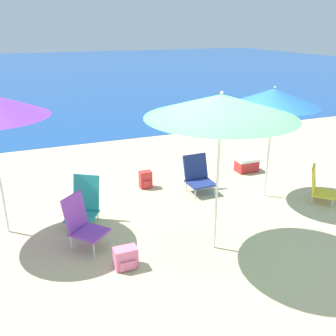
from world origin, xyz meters
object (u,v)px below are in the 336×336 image
(beach_chair_yellow, at_px, (318,186))
(beach_chair_teal, at_px, (84,203))
(beach_chair_navy, at_px, (198,175))
(cooler_box, at_px, (247,165))
(beach_chair_purple, at_px, (82,222))
(beach_umbrella_green, at_px, (221,106))
(backpack_red, at_px, (146,180))
(beach_umbrella_blue, at_px, (274,97))
(backpack_pink, at_px, (126,258))

(beach_chair_yellow, distance_m, beach_chair_teal, 4.35)
(beach_chair_navy, height_order, cooler_box, beach_chair_navy)
(beach_chair_purple, bearing_deg, beach_umbrella_green, -64.96)
(beach_umbrella_green, xyz_separation_m, backpack_red, (-0.24, 2.53, -1.99))
(beach_umbrella_blue, relative_size, beach_chair_yellow, 3.11)
(beach_chair_purple, xyz_separation_m, backpack_red, (1.59, 1.76, -0.24))
(beach_umbrella_blue, height_order, beach_chair_navy, beach_umbrella_blue)
(beach_chair_teal, xyz_separation_m, beach_chair_navy, (2.35, 0.42, 0.02))
(beach_chair_purple, bearing_deg, beach_chair_navy, -16.42)
(beach_chair_navy, height_order, beach_chair_purple, beach_chair_purple)
(beach_umbrella_blue, distance_m, beach_chair_navy, 2.08)
(beach_chair_teal, bearing_deg, beach_umbrella_green, -11.32)
(beach_chair_navy, bearing_deg, beach_umbrella_green, -110.33)
(beach_umbrella_blue, relative_size, backpack_pink, 6.74)
(beach_chair_purple, height_order, cooler_box, beach_chair_purple)
(beach_chair_yellow, xyz_separation_m, cooler_box, (-0.37, 1.85, -0.16))
(beach_chair_yellow, bearing_deg, beach_chair_navy, 102.25)
(beach_umbrella_green, xyz_separation_m, beach_chair_teal, (-1.66, 1.56, -1.84))
(beach_chair_navy, height_order, backpack_pink, beach_chair_navy)
(beach_chair_teal, distance_m, beach_chair_purple, 0.81)
(beach_chair_teal, height_order, backpack_pink, beach_chair_teal)
(beach_umbrella_green, relative_size, beach_chair_teal, 3.00)
(beach_umbrella_blue, xyz_separation_m, beach_chair_teal, (-3.48, 0.29, -1.61))
(beach_umbrella_green, bearing_deg, backpack_pink, 179.05)
(beach_chair_yellow, distance_m, beach_chair_purple, 4.43)
(beach_chair_teal, bearing_deg, cooler_box, 46.16)
(beach_chair_yellow, xyz_separation_m, beach_chair_teal, (-4.26, 0.87, 0.02))
(backpack_pink, bearing_deg, cooler_box, 35.02)
(backpack_red, distance_m, cooler_box, 2.46)
(beach_umbrella_blue, xyz_separation_m, beach_chair_navy, (-1.13, 0.71, -1.60))
(beach_umbrella_green, relative_size, backpack_pink, 7.42)
(beach_chair_yellow, xyz_separation_m, backpack_pink, (-3.98, -0.67, -0.17))
(beach_umbrella_blue, height_order, backpack_pink, beach_umbrella_blue)
(backpack_red, height_order, cooler_box, backpack_red)
(beach_umbrella_green, distance_m, beach_chair_yellow, 3.26)
(beach_chair_yellow, distance_m, backpack_pink, 4.04)
(beach_chair_purple, xyz_separation_m, cooler_box, (4.05, 1.78, -0.26))
(beach_umbrella_green, relative_size, beach_chair_navy, 3.22)
(beach_umbrella_blue, relative_size, backpack_red, 6.02)
(beach_chair_purple, bearing_deg, backpack_pink, -100.99)
(beach_umbrella_blue, relative_size, beach_chair_purple, 2.60)
(beach_chair_navy, relative_size, cooler_box, 1.48)
(beach_chair_teal, bearing_deg, beach_umbrella_blue, 27.15)
(beach_umbrella_green, distance_m, cooler_box, 3.93)
(beach_chair_purple, bearing_deg, beach_umbrella_blue, -34.29)
(beach_umbrella_green, height_order, beach_chair_purple, beach_umbrella_green)
(beach_chair_navy, relative_size, backpack_red, 2.06)
(beach_umbrella_blue, relative_size, beach_chair_navy, 2.93)
(beach_umbrella_green, xyz_separation_m, cooler_box, (2.22, 2.55, -2.01))
(beach_chair_yellow, bearing_deg, beach_umbrella_green, 151.25)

